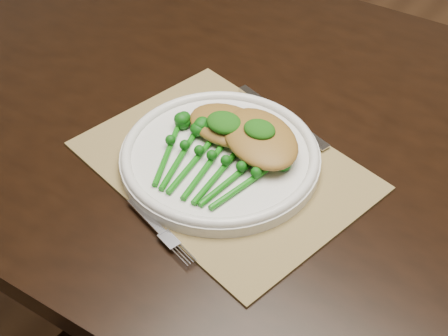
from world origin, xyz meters
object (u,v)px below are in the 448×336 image
Objects in this scene: placemat at (224,165)px; chicken_fillet_left at (229,125)px; dinner_plate at (220,155)px; broccolini_bundle at (205,168)px; dining_table at (286,277)px.

chicken_fillet_left reaches higher than placemat.
dinner_plate is at bearing -70.68° from chicken_fillet_left.
broccolini_bundle is (0.02, -0.09, -0.01)m from chicken_fillet_left.
dinner_plate is 2.25× the size of chicken_fillet_left.
dining_table is 0.44m from broccolini_bundle.
chicken_fillet_left is (-0.03, 0.05, 0.03)m from placemat.
dining_table is at bearing 77.64° from placemat.
dining_table is 0.42m from chicken_fillet_left.
chicken_fillet_left is (-0.08, -0.08, 0.41)m from dining_table.
placemat is 0.05m from broccolini_bundle.
placemat is at bearing -64.21° from chicken_fillet_left.
placemat is 1.37× the size of dinner_plate.
dining_table is 0.40m from placemat.
chicken_fillet_left is (-0.02, 0.05, 0.02)m from dinner_plate.
placemat is (-0.06, -0.13, 0.37)m from dining_table.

